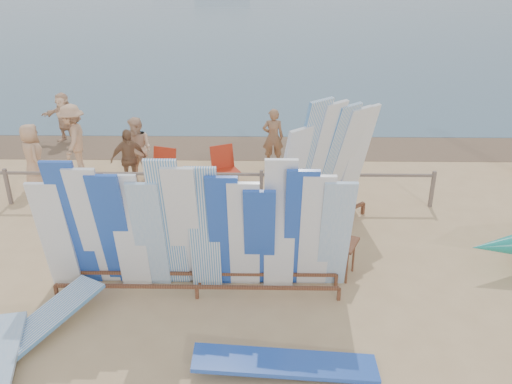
{
  "coord_description": "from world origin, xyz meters",
  "views": [
    {
      "loc": [
        2.06,
        -8.57,
        5.69
      ],
      "look_at": [
        1.9,
        1.48,
        1.05
      ],
      "focal_mm": 38.0,
      "sensor_mm": 36.0,
      "label": 1
    }
  ],
  "objects_px": {
    "vendor_table": "(332,255)",
    "beachgoer_0": "(33,156)",
    "stroller": "(307,177)",
    "beachgoer_7": "(273,137)",
    "beachgoer_3": "(74,139)",
    "main_surfboard_rack": "(195,233)",
    "beachgoer_4": "(128,159)",
    "beach_chair_left": "(162,176)",
    "flat_board_d": "(285,371)",
    "beachgoer_2": "(138,149)",
    "side_surfboard_rack": "(325,169)",
    "beach_chair_right": "(226,173)",
    "flat_board_e": "(33,342)",
    "beachgoer_11": "(64,117)"
  },
  "relations": [
    {
      "from": "vendor_table",
      "to": "beachgoer_0",
      "type": "relative_size",
      "value": 0.69
    },
    {
      "from": "stroller",
      "to": "beachgoer_7",
      "type": "height_order",
      "value": "beachgoer_7"
    },
    {
      "from": "beachgoer_7",
      "to": "beachgoer_3",
      "type": "bearing_deg",
      "value": 3.75
    },
    {
      "from": "main_surfboard_rack",
      "to": "beachgoer_4",
      "type": "relative_size",
      "value": 3.44
    },
    {
      "from": "beach_chair_left",
      "to": "beachgoer_0",
      "type": "relative_size",
      "value": 0.59
    },
    {
      "from": "flat_board_d",
      "to": "beachgoer_2",
      "type": "xyz_separation_m",
      "value": [
        -3.6,
        7.03,
        0.83
      ]
    },
    {
      "from": "side_surfboard_rack",
      "to": "beach_chair_right",
      "type": "relative_size",
      "value": 3.13
    },
    {
      "from": "vendor_table",
      "to": "flat_board_e",
      "type": "xyz_separation_m",
      "value": [
        -4.89,
        -2.05,
        -0.38
      ]
    },
    {
      "from": "beachgoer_4",
      "to": "flat_board_d",
      "type": "bearing_deg",
      "value": -90.33
    },
    {
      "from": "beachgoer_3",
      "to": "beachgoer_11",
      "type": "bearing_deg",
      "value": -160.85
    },
    {
      "from": "beach_chair_left",
      "to": "beach_chair_right",
      "type": "xyz_separation_m",
      "value": [
        1.62,
        0.22,
        -0.0
      ]
    },
    {
      "from": "main_surfboard_rack",
      "to": "beach_chair_left",
      "type": "height_order",
      "value": "main_surfboard_rack"
    },
    {
      "from": "vendor_table",
      "to": "stroller",
      "type": "bearing_deg",
      "value": 117.32
    },
    {
      "from": "flat_board_e",
      "to": "beach_chair_right",
      "type": "height_order",
      "value": "beach_chair_right"
    },
    {
      "from": "main_surfboard_rack",
      "to": "flat_board_d",
      "type": "distance_m",
      "value": 2.74
    },
    {
      "from": "beachgoer_11",
      "to": "beachgoer_4",
      "type": "distance_m",
      "value": 4.48
    },
    {
      "from": "beachgoer_7",
      "to": "beachgoer_3",
      "type": "height_order",
      "value": "beachgoer_3"
    },
    {
      "from": "stroller",
      "to": "beachgoer_11",
      "type": "relative_size",
      "value": 0.69
    },
    {
      "from": "stroller",
      "to": "beachgoer_7",
      "type": "distance_m",
      "value": 2.1
    },
    {
      "from": "beachgoer_4",
      "to": "beach_chair_left",
      "type": "bearing_deg",
      "value": -25.16
    },
    {
      "from": "vendor_table",
      "to": "beachgoer_0",
      "type": "height_order",
      "value": "beachgoer_0"
    },
    {
      "from": "beach_chair_right",
      "to": "beachgoer_2",
      "type": "height_order",
      "value": "beachgoer_2"
    },
    {
      "from": "beachgoer_11",
      "to": "beachgoer_7",
      "type": "distance_m",
      "value": 6.72
    },
    {
      "from": "flat_board_e",
      "to": "beachgoer_2",
      "type": "height_order",
      "value": "beachgoer_2"
    },
    {
      "from": "beachgoer_2",
      "to": "beachgoer_4",
      "type": "height_order",
      "value": "beachgoer_2"
    },
    {
      "from": "beachgoer_2",
      "to": "beachgoer_0",
      "type": "bearing_deg",
      "value": -144.12
    },
    {
      "from": "beachgoer_7",
      "to": "beachgoer_4",
      "type": "bearing_deg",
      "value": 20.64
    },
    {
      "from": "side_surfboard_rack",
      "to": "flat_board_d",
      "type": "height_order",
      "value": "side_surfboard_rack"
    },
    {
      "from": "main_surfboard_rack",
      "to": "side_surfboard_rack",
      "type": "xyz_separation_m",
      "value": [
        2.45,
        2.55,
        0.16
      ]
    },
    {
      "from": "main_surfboard_rack",
      "to": "beachgoer_11",
      "type": "bearing_deg",
      "value": 122.32
    },
    {
      "from": "beach_chair_right",
      "to": "beachgoer_2",
      "type": "bearing_deg",
      "value": 148.06
    },
    {
      "from": "beach_chair_left",
      "to": "beachgoer_0",
      "type": "bearing_deg",
      "value": -161.86
    },
    {
      "from": "vendor_table",
      "to": "beachgoer_3",
      "type": "distance_m",
      "value": 8.0
    },
    {
      "from": "flat_board_e",
      "to": "beachgoer_0",
      "type": "xyz_separation_m",
      "value": [
        -2.2,
        5.96,
        0.83
      ]
    },
    {
      "from": "side_surfboard_rack",
      "to": "beach_chair_left",
      "type": "xyz_separation_m",
      "value": [
        -3.89,
        2.05,
        -1.07
      ]
    },
    {
      "from": "beachgoer_4",
      "to": "beachgoer_3",
      "type": "bearing_deg",
      "value": 119.86
    },
    {
      "from": "beachgoer_3",
      "to": "beach_chair_right",
      "type": "bearing_deg",
      "value": 75.37
    },
    {
      "from": "main_surfboard_rack",
      "to": "flat_board_e",
      "type": "height_order",
      "value": "main_surfboard_rack"
    },
    {
      "from": "side_surfboard_rack",
      "to": "flat_board_e",
      "type": "distance_m",
      "value": 6.43
    },
    {
      "from": "side_surfboard_rack",
      "to": "vendor_table",
      "type": "height_order",
      "value": "side_surfboard_rack"
    },
    {
      "from": "stroller",
      "to": "beachgoer_3",
      "type": "relative_size",
      "value": 0.57
    },
    {
      "from": "main_surfboard_rack",
      "to": "beach_chair_left",
      "type": "xyz_separation_m",
      "value": [
        -1.44,
        4.59,
        -0.91
      ]
    },
    {
      "from": "flat_board_d",
      "to": "beach_chair_left",
      "type": "height_order",
      "value": "beach_chair_left"
    },
    {
      "from": "flat_board_d",
      "to": "beachgoer_11",
      "type": "relative_size",
      "value": 1.74
    },
    {
      "from": "vendor_table",
      "to": "beachgoer_7",
      "type": "xyz_separation_m",
      "value": [
        -1.04,
        5.5,
        0.43
      ]
    },
    {
      "from": "beachgoer_7",
      "to": "beachgoer_2",
      "type": "distance_m",
      "value": 3.67
    },
    {
      "from": "flat_board_e",
      "to": "beachgoer_7",
      "type": "distance_m",
      "value": 8.51
    },
    {
      "from": "side_surfboard_rack",
      "to": "beachgoer_11",
      "type": "distance_m",
      "value": 9.29
    },
    {
      "from": "side_surfboard_rack",
      "to": "beachgoer_4",
      "type": "xyz_separation_m",
      "value": [
        -4.68,
        1.98,
        -0.58
      ]
    },
    {
      "from": "stroller",
      "to": "beachgoer_4",
      "type": "xyz_separation_m",
      "value": [
        -4.45,
        0.28,
        0.34
      ]
    }
  ]
}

